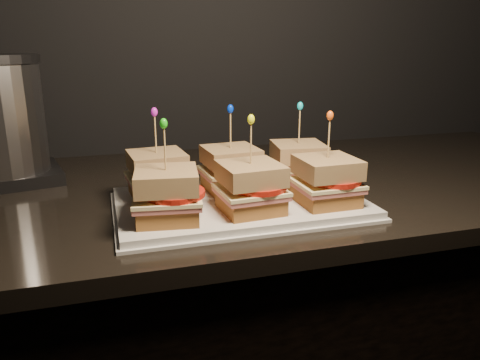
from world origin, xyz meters
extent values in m
cube|color=black|center=(-0.26, 1.64, 0.86)|extent=(2.22, 0.73, 0.03)
cube|color=white|center=(-0.14, 1.48, 0.89)|extent=(0.45, 0.28, 0.02)
cube|color=white|center=(-0.14, 1.48, 0.88)|extent=(0.46, 0.29, 0.01)
cube|color=brown|center=(-0.29, 1.55, 0.91)|extent=(0.11, 0.11, 0.03)
cube|color=#BC605A|center=(-0.29, 1.55, 0.93)|extent=(0.12, 0.11, 0.01)
cube|color=#FFEFA8|center=(-0.29, 1.55, 0.93)|extent=(0.12, 0.12, 0.01)
cylinder|color=red|center=(-0.27, 1.54, 0.94)|extent=(0.10, 0.10, 0.01)
cube|color=brown|center=(-0.29, 1.55, 0.96)|extent=(0.11, 0.11, 0.03)
cylinder|color=tan|center=(-0.29, 1.55, 1.01)|extent=(0.00, 0.00, 0.09)
ellipsoid|color=#C01DBE|center=(-0.29, 1.55, 1.05)|extent=(0.01, 0.01, 0.02)
cube|color=brown|center=(-0.14, 1.55, 0.91)|extent=(0.10, 0.10, 0.03)
cube|color=#BC605A|center=(-0.14, 1.55, 0.93)|extent=(0.11, 0.11, 0.01)
cube|color=#FFEFA8|center=(-0.14, 1.55, 0.93)|extent=(0.12, 0.11, 0.01)
cylinder|color=red|center=(-0.13, 1.54, 0.94)|extent=(0.10, 0.10, 0.01)
cube|color=brown|center=(-0.14, 1.55, 0.96)|extent=(0.11, 0.11, 0.03)
cylinder|color=tan|center=(-0.14, 1.55, 1.01)|extent=(0.00, 0.00, 0.09)
ellipsoid|color=#032BCC|center=(-0.14, 1.55, 1.05)|extent=(0.01, 0.01, 0.02)
cube|color=brown|center=(0.00, 1.55, 0.91)|extent=(0.11, 0.11, 0.03)
cube|color=#BC605A|center=(0.00, 1.55, 0.93)|extent=(0.12, 0.12, 0.01)
cube|color=#FFEFA8|center=(0.00, 1.55, 0.93)|extent=(0.12, 0.12, 0.01)
cylinder|color=red|center=(0.01, 1.54, 0.94)|extent=(0.10, 0.10, 0.01)
cube|color=brown|center=(0.00, 1.55, 0.96)|extent=(0.11, 0.11, 0.03)
cylinder|color=tan|center=(0.00, 1.55, 1.01)|extent=(0.00, 0.00, 0.09)
ellipsoid|color=#10BCCA|center=(0.00, 1.55, 1.05)|extent=(0.01, 0.01, 0.02)
cube|color=brown|center=(-0.29, 1.42, 0.91)|extent=(0.11, 0.11, 0.03)
cube|color=#BC605A|center=(-0.29, 1.42, 0.93)|extent=(0.12, 0.12, 0.01)
cube|color=#FFEFA8|center=(-0.29, 1.42, 0.93)|extent=(0.12, 0.12, 0.01)
cylinder|color=red|center=(-0.27, 1.41, 0.94)|extent=(0.10, 0.10, 0.01)
cube|color=brown|center=(-0.29, 1.42, 0.96)|extent=(0.11, 0.11, 0.03)
cylinder|color=tan|center=(-0.29, 1.42, 1.01)|extent=(0.00, 0.00, 0.09)
ellipsoid|color=#1DB313|center=(-0.29, 1.42, 1.05)|extent=(0.01, 0.01, 0.02)
cube|color=brown|center=(-0.14, 1.42, 0.91)|extent=(0.10, 0.10, 0.03)
cube|color=#BC605A|center=(-0.14, 1.42, 0.93)|extent=(0.11, 0.11, 0.01)
cube|color=#FFEFA8|center=(-0.14, 1.42, 0.93)|extent=(0.12, 0.11, 0.01)
cylinder|color=red|center=(-0.13, 1.41, 0.94)|extent=(0.10, 0.10, 0.01)
cube|color=brown|center=(-0.14, 1.42, 0.96)|extent=(0.11, 0.11, 0.03)
cylinder|color=tan|center=(-0.14, 1.42, 1.01)|extent=(0.00, 0.00, 0.09)
ellipsoid|color=#EDF610|center=(-0.14, 1.42, 1.05)|extent=(0.01, 0.01, 0.02)
cube|color=brown|center=(0.00, 1.42, 0.91)|extent=(0.10, 0.10, 0.03)
cube|color=#BC605A|center=(0.00, 1.42, 0.93)|extent=(0.11, 0.11, 0.01)
cube|color=#FFEFA8|center=(0.00, 1.42, 0.93)|extent=(0.11, 0.11, 0.01)
cylinder|color=red|center=(0.01, 1.41, 0.94)|extent=(0.10, 0.10, 0.01)
cube|color=brown|center=(0.00, 1.42, 0.96)|extent=(0.10, 0.10, 0.03)
cylinder|color=tan|center=(0.00, 1.42, 1.01)|extent=(0.00, 0.00, 0.09)
ellipsoid|color=#F25915|center=(0.00, 1.42, 1.05)|extent=(0.01, 0.01, 0.02)
cube|color=#262628|center=(-0.59, 1.79, 0.89)|extent=(0.25, 0.22, 0.03)
cylinder|color=silver|center=(-0.59, 1.79, 1.02)|extent=(0.18, 0.18, 0.23)
camera|label=1|loc=(-0.38, 0.70, 1.18)|focal=35.00mm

